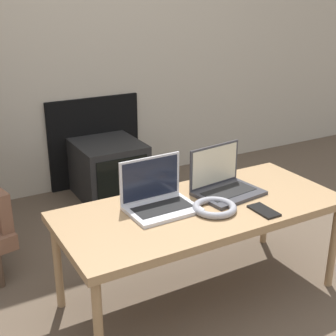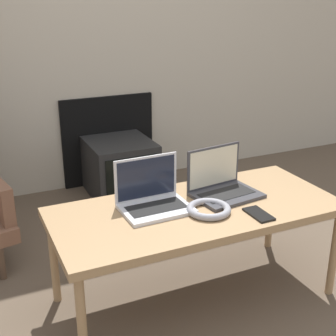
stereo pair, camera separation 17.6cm
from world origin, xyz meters
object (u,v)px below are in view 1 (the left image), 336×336
object	(u,v)px
laptop_right	(223,183)
tv	(109,169)
laptop_left	(158,198)
phone	(264,211)
headphones	(215,208)

from	to	relation	value
laptop_right	tv	distance (m)	1.25
laptop_left	laptop_right	distance (m)	0.35
laptop_left	tv	size ratio (longest dim) A/B	0.63
laptop_right	phone	xyz separation A→B (m)	(0.03, -0.26, -0.04)
laptop_left	phone	size ratio (longest dim) A/B	2.09
phone	tv	bearing A→B (deg)	94.32
tv	laptop_right	bearing A→B (deg)	-86.10
headphones	tv	bearing A→B (deg)	87.14
phone	laptop_left	bearing A→B (deg)	145.58
laptop_left	headphones	xyz separation A→B (m)	(0.20, -0.15, -0.03)
laptop_right	headphones	distance (m)	0.21
phone	headphones	bearing A→B (deg)	148.41
laptop_left	laptop_right	size ratio (longest dim) A/B	0.94
phone	tv	xyz separation A→B (m)	(-0.11, 1.46, -0.27)
tv	phone	bearing A→B (deg)	-85.68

